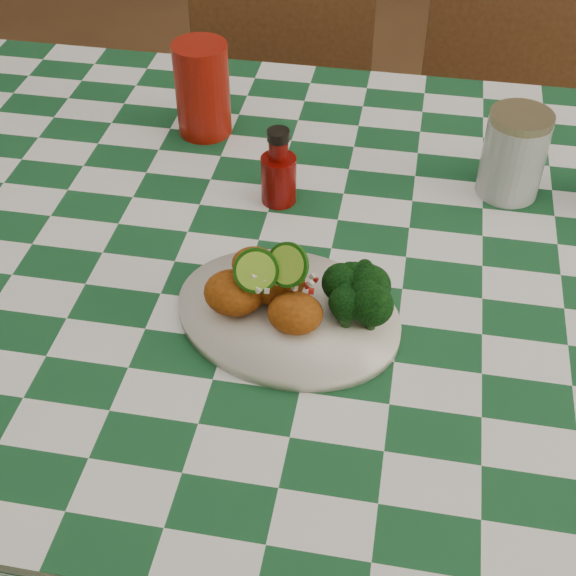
% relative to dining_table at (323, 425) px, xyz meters
% --- Properties ---
extents(ground, '(5.00, 5.00, 0.00)m').
position_rel_dining_table_xyz_m(ground, '(0.00, 0.00, -0.39)').
color(ground, brown).
rests_on(ground, ground).
extents(dining_table, '(1.66, 1.06, 0.79)m').
position_rel_dining_table_xyz_m(dining_table, '(0.00, 0.00, 0.00)').
color(dining_table, '#154A26').
rests_on(dining_table, ground).
extents(plate, '(0.33, 0.29, 0.02)m').
position_rel_dining_table_xyz_m(plate, '(-0.03, -0.15, 0.40)').
color(plate, silver).
rests_on(plate, dining_table).
extents(fried_chicken_pile, '(0.14, 0.10, 0.09)m').
position_rel_dining_table_xyz_m(fried_chicken_pile, '(-0.05, -0.15, 0.46)').
color(fried_chicken_pile, '#A24B0F').
rests_on(fried_chicken_pile, plate).
extents(broccoli_side, '(0.08, 0.08, 0.06)m').
position_rel_dining_table_xyz_m(broccoli_side, '(0.05, -0.14, 0.44)').
color(broccoli_side, black).
rests_on(broccoli_side, plate).
extents(red_tumbler, '(0.10, 0.10, 0.15)m').
position_rel_dining_table_xyz_m(red_tumbler, '(-0.25, 0.26, 0.47)').
color(red_tumbler, maroon).
rests_on(red_tumbler, dining_table).
extents(ketchup_bottle, '(0.07, 0.07, 0.12)m').
position_rel_dining_table_xyz_m(ketchup_bottle, '(-0.09, 0.10, 0.45)').
color(ketchup_bottle, '#630704').
rests_on(ketchup_bottle, dining_table).
extents(mason_jar, '(0.11, 0.11, 0.13)m').
position_rel_dining_table_xyz_m(mason_jar, '(0.24, 0.18, 0.46)').
color(mason_jar, '#B2BCBA').
rests_on(mason_jar, dining_table).
extents(wooden_chair_left, '(0.48, 0.50, 0.93)m').
position_rel_dining_table_xyz_m(wooden_chair_left, '(-0.21, 0.71, 0.07)').
color(wooden_chair_left, '#472814').
rests_on(wooden_chair_left, ground).
extents(wooden_chair_right, '(0.46, 0.48, 0.97)m').
position_rel_dining_table_xyz_m(wooden_chair_right, '(0.32, 0.76, 0.09)').
color(wooden_chair_right, '#472814').
rests_on(wooden_chair_right, ground).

